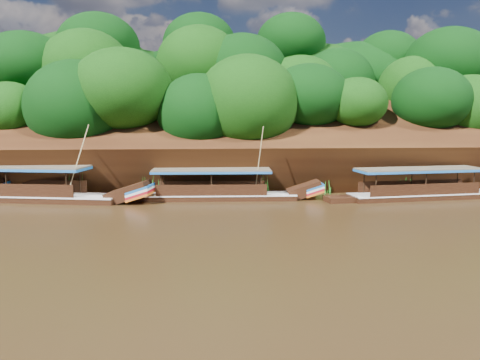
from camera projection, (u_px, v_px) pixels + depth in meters
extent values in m
plane|color=black|center=(250.00, 222.00, 27.33)|extent=(160.00, 160.00, 0.00)
cube|color=black|center=(233.00, 145.00, 42.65)|extent=(120.00, 16.12, 13.64)
cube|color=black|center=(228.00, 170.00, 53.01)|extent=(120.00, 24.00, 12.00)
ellipsoid|color=#0B420D|center=(166.00, 146.00, 41.21)|extent=(18.00, 8.00, 6.40)
ellipsoid|color=#0B420D|center=(229.00, 86.00, 48.78)|extent=(24.00, 11.00, 8.40)
cube|color=black|center=(427.00, 199.00, 35.11)|extent=(12.19, 3.49, 0.85)
cube|color=silver|center=(427.00, 193.00, 35.06)|extent=(12.20, 3.55, 0.09)
cube|color=#4E4637|center=(419.00, 169.00, 34.65)|extent=(9.64, 3.48, 0.11)
cube|color=#1B62B1|center=(419.00, 170.00, 34.67)|extent=(9.64, 3.48, 0.17)
cube|color=black|center=(221.00, 199.00, 34.76)|extent=(11.14, 2.45, 0.83)
cube|color=silver|center=(221.00, 194.00, 34.71)|extent=(11.14, 2.51, 0.09)
cube|color=black|center=(304.00, 190.00, 34.91)|extent=(2.68, 1.62, 1.56)
cube|color=#1B62B1|center=(314.00, 187.00, 34.90)|extent=(1.42, 1.63, 0.57)
cube|color=#A7121D|center=(314.00, 191.00, 34.94)|extent=(1.42, 1.63, 0.57)
cube|color=#4E4637|center=(212.00, 170.00, 34.43)|extent=(8.75, 2.67, 0.11)
cube|color=#1B62B1|center=(212.00, 171.00, 34.45)|extent=(8.75, 2.67, 0.17)
cylinder|color=tan|center=(259.00, 161.00, 33.92)|extent=(0.55, 1.02, 4.95)
cube|color=black|center=(27.00, 201.00, 34.17)|extent=(13.89, 4.84, 0.93)
cube|color=silver|center=(27.00, 195.00, 34.11)|extent=(13.91, 4.91, 0.10)
cube|color=black|center=(129.00, 193.00, 33.20)|extent=(3.49, 2.29, 1.84)
cube|color=#1B62B1|center=(140.00, 189.00, 33.06)|extent=(1.99, 2.07, 0.69)
cube|color=#A7121D|center=(140.00, 194.00, 33.11)|extent=(1.99, 2.07, 0.69)
cube|color=#4E4637|center=(14.00, 167.00, 33.92)|extent=(11.04, 4.62, 0.12)
cube|color=#1B62B1|center=(14.00, 168.00, 33.94)|extent=(11.04, 4.62, 0.19)
cylinder|color=tan|center=(78.00, 160.00, 33.07)|extent=(1.53, 1.13, 4.96)
cube|color=#1B62B1|center=(1.00, 185.00, 34.95)|extent=(1.65, 1.92, 0.63)
cube|color=#A7121D|center=(1.00, 189.00, 35.00)|extent=(1.65, 1.92, 0.63)
cone|color=#21681A|center=(76.00, 186.00, 35.33)|extent=(1.50, 1.50, 1.85)
cone|color=#21681A|center=(150.00, 186.00, 36.00)|extent=(1.50, 1.50, 1.66)
cone|color=#21681A|center=(260.00, 185.00, 36.30)|extent=(1.50, 1.50, 1.63)
cone|color=#21681A|center=(324.00, 183.00, 37.27)|extent=(1.50, 1.50, 1.72)
cone|color=#21681A|center=(401.00, 182.00, 37.69)|extent=(1.50, 1.50, 1.68)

